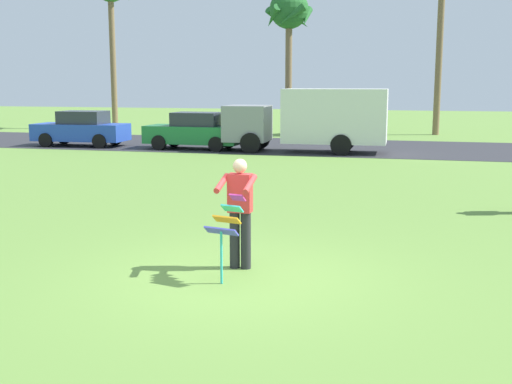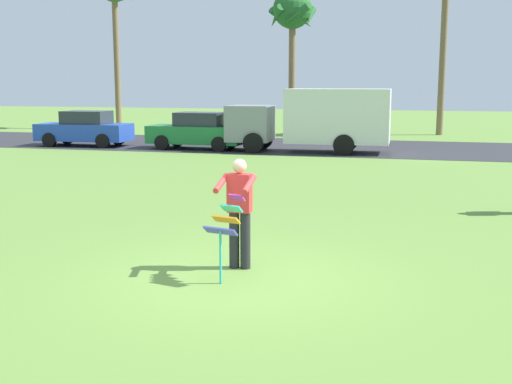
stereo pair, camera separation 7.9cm
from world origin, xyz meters
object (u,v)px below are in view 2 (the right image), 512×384
(kite_held, at_px, (226,223))
(parked_truck_grey_van, at_px, (318,118))
(person_kite_flyer, at_px, (239,209))
(parked_car_blue, at_px, (85,129))
(palm_tree_right_near, at_px, (292,15))
(parked_car_green, at_px, (198,131))

(kite_held, xyz_separation_m, parked_truck_grey_van, (-1.59, 17.85, 0.55))
(person_kite_flyer, bearing_deg, parked_car_blue, 125.65)
(kite_held, distance_m, palm_tree_right_near, 27.36)
(person_kite_flyer, bearing_deg, parked_car_green, 111.77)
(parked_car_blue, relative_size, parked_car_green, 1.00)
(parked_car_blue, xyz_separation_m, parked_car_green, (5.47, -0.00, 0.00))
(palm_tree_right_near, bearing_deg, person_kite_flyer, -80.17)
(parked_car_green, distance_m, parked_truck_grey_van, 5.30)
(palm_tree_right_near, bearing_deg, parked_truck_grey_van, -71.51)
(person_kite_flyer, xyz_separation_m, parked_truck_grey_van, (-1.60, 17.19, 0.46))
(person_kite_flyer, bearing_deg, palm_tree_right_near, 99.83)
(parked_car_green, relative_size, parked_truck_grey_van, 0.63)
(kite_held, distance_m, parked_car_green, 19.12)
(parked_car_green, height_order, palm_tree_right_near, palm_tree_right_near)
(person_kite_flyer, height_order, parked_car_blue, person_kite_flyer)
(parked_car_green, height_order, parked_truck_grey_van, parked_truck_grey_van)
(parked_car_green, bearing_deg, person_kite_flyer, -68.23)
(kite_held, xyz_separation_m, palm_tree_right_near, (-4.45, 26.41, 5.58))
(parked_truck_grey_van, bearing_deg, parked_car_blue, 179.99)
(palm_tree_right_near, bearing_deg, parked_car_green, -105.65)
(parked_truck_grey_van, xyz_separation_m, palm_tree_right_near, (-2.86, 8.56, 5.03))
(person_kite_flyer, bearing_deg, parked_truck_grey_van, 95.32)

